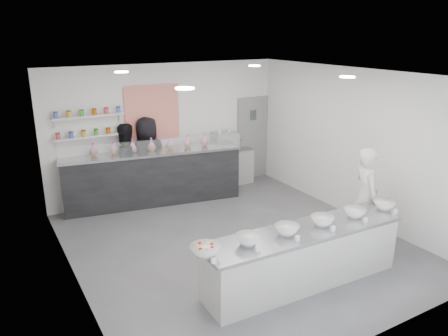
% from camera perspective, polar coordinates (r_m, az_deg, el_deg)
% --- Properties ---
extents(floor, '(6.00, 6.00, 0.00)m').
position_cam_1_polar(floor, '(7.99, 1.58, -9.83)').
color(floor, '#515156').
rests_on(floor, ground).
extents(ceiling, '(6.00, 6.00, 0.00)m').
position_cam_1_polar(ceiling, '(7.13, 1.79, 12.10)').
color(ceiling, white).
rests_on(ceiling, floor).
extents(back_wall, '(5.50, 0.00, 5.50)m').
position_cam_1_polar(back_wall, '(10.02, -7.40, 4.86)').
color(back_wall, white).
rests_on(back_wall, floor).
extents(left_wall, '(0.00, 6.00, 6.00)m').
position_cam_1_polar(left_wall, '(6.49, -19.50, -3.10)').
color(left_wall, white).
rests_on(left_wall, floor).
extents(right_wall, '(0.00, 6.00, 6.00)m').
position_cam_1_polar(right_wall, '(9.13, 16.56, 3.02)').
color(right_wall, white).
rests_on(right_wall, floor).
extents(back_door, '(0.88, 0.04, 2.10)m').
position_cam_1_polar(back_door, '(11.16, 3.71, 3.90)').
color(back_door, gray).
rests_on(back_door, floor).
extents(pattern_panel, '(1.25, 0.03, 1.20)m').
position_cam_1_polar(pattern_panel, '(9.78, -9.35, 7.15)').
color(pattern_panel, red).
rests_on(pattern_panel, back_wall).
extents(jar_shelf_lower, '(1.45, 0.22, 0.04)m').
position_cam_1_polar(jar_shelf_lower, '(9.38, -17.08, 3.99)').
color(jar_shelf_lower, silver).
rests_on(jar_shelf_lower, back_wall).
extents(jar_shelf_upper, '(1.45, 0.22, 0.04)m').
position_cam_1_polar(jar_shelf_upper, '(9.30, -17.31, 6.50)').
color(jar_shelf_upper, silver).
rests_on(jar_shelf_upper, back_wall).
extents(preserve_jars, '(1.45, 0.10, 0.56)m').
position_cam_1_polar(preserve_jars, '(9.31, -17.20, 5.64)').
color(preserve_jars, '#E4394B').
rests_on(preserve_jars, jar_shelf_lower).
extents(downlight_0, '(0.24, 0.24, 0.02)m').
position_cam_1_polar(downlight_0, '(5.59, -5.14, 10.33)').
color(downlight_0, white).
rests_on(downlight_0, ceiling).
extents(downlight_1, '(0.24, 0.24, 0.02)m').
position_cam_1_polar(downlight_1, '(7.23, 15.81, 11.38)').
color(downlight_1, white).
rests_on(downlight_1, ceiling).
extents(downlight_2, '(0.24, 0.24, 0.02)m').
position_cam_1_polar(downlight_2, '(8.01, -13.25, 12.11)').
color(downlight_2, white).
rests_on(downlight_2, ceiling).
extents(downlight_3, '(0.24, 0.24, 0.02)m').
position_cam_1_polar(downlight_3, '(9.23, 4.01, 13.18)').
color(downlight_3, white).
rests_on(downlight_3, ceiling).
extents(prep_counter, '(3.27, 0.84, 0.89)m').
position_cam_1_polar(prep_counter, '(6.76, 10.30, -11.33)').
color(prep_counter, '#A2A29D').
rests_on(prep_counter, floor).
extents(back_bar, '(3.91, 1.37, 1.19)m').
position_cam_1_polar(back_bar, '(9.71, -9.25, -1.19)').
color(back_bar, black).
rests_on(back_bar, floor).
extents(sneeze_guard, '(3.74, 0.68, 0.33)m').
position_cam_1_polar(sneeze_guard, '(9.17, -9.08, 2.67)').
color(sneeze_guard, white).
rests_on(sneeze_guard, back_bar).
extents(espresso_ledge, '(1.17, 0.37, 0.87)m').
position_cam_1_polar(espresso_ledge, '(10.78, 0.89, 0.05)').
color(espresso_ledge, '#A2A29D').
rests_on(espresso_ledge, floor).
extents(espresso_machine, '(0.60, 0.41, 0.46)m').
position_cam_1_polar(espresso_machine, '(10.51, 0.09, 3.37)').
color(espresso_machine, '#93969E').
rests_on(espresso_machine, espresso_ledge).
extents(cup_stacks, '(0.24, 0.24, 0.37)m').
position_cam_1_polar(cup_stacks, '(10.47, -0.44, 3.06)').
color(cup_stacks, tan).
rests_on(cup_stacks, espresso_ledge).
extents(prep_bowls, '(3.62, 0.56, 0.14)m').
position_cam_1_polar(prep_bowls, '(6.53, 10.55, -7.38)').
color(prep_bowls, white).
rests_on(prep_bowls, prep_counter).
extents(label_cards, '(3.31, 0.04, 0.07)m').
position_cam_1_polar(label_cards, '(6.23, 13.62, -9.25)').
color(label_cards, white).
rests_on(label_cards, prep_counter).
extents(cookie_bags, '(2.56, 0.62, 0.29)m').
position_cam_1_polar(cookie_bags, '(9.50, -9.47, 3.05)').
color(cookie_bags, '#D775BD').
rests_on(cookie_bags, back_bar).
extents(woman_prep, '(0.65, 0.77, 1.78)m').
position_cam_1_polar(woman_prep, '(8.06, 18.04, -3.59)').
color(woman_prep, silver).
rests_on(woman_prep, floor).
extents(staff_left, '(0.93, 0.76, 1.80)m').
position_cam_1_polar(staff_left, '(9.68, -12.79, 0.44)').
color(staff_left, black).
rests_on(staff_left, floor).
extents(staff_right, '(0.94, 0.62, 1.90)m').
position_cam_1_polar(staff_right, '(9.82, -9.92, 1.16)').
color(staff_right, black).
rests_on(staff_right, floor).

